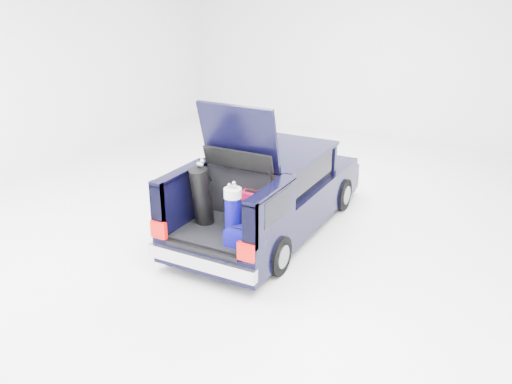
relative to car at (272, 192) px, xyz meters
The scene contains 6 objects.
ground 0.68m from the car, 90.00° to the right, with size 14.00×14.00×0.00m, color white.
car is the anchor object (origin of this frame).
red_suitcase 1.27m from the car, 78.08° to the right, with size 0.35×0.22×0.57m.
black_golf_bag 1.67m from the car, 105.31° to the right, with size 0.29×0.43×1.05m.
blue_golf_bag 1.77m from the car, 82.64° to the right, with size 0.33×0.33×0.87m.
blue_duffel 1.97m from the car, 75.26° to the right, with size 0.51×0.34×0.26m.
Camera 1 is at (3.94, -7.83, 4.16)m, focal length 38.00 mm.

